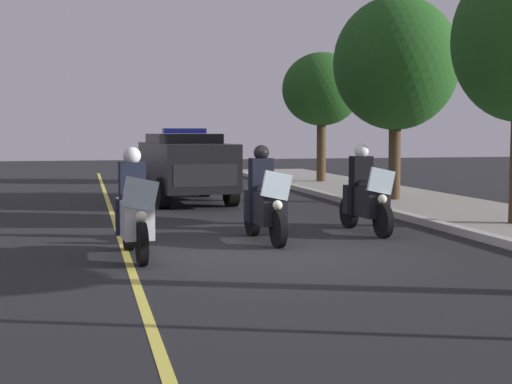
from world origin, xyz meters
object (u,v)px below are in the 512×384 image
Objects in this scene: tree_behind_suv at (322,90)px; police_motorcycle_trailing at (365,197)px; police_motorcycle_lead_left at (134,213)px; tree_far_back at (396,64)px; police_motorcycle_lead_right at (264,202)px; police_suv at (185,164)px.

police_motorcycle_trailing is at bearing -14.72° from tree_behind_suv.
tree_far_back reaches higher than police_motorcycle_lead_left.
police_motorcycle_trailing is (-0.65, 2.17, 0.00)m from police_motorcycle_lead_right.
tree_behind_suv is at bearing 157.70° from police_motorcycle_lead_right.
police_motorcycle_trailing is 13.66m from tree_behind_suv.
tree_behind_suv is at bearing 165.28° from police_motorcycle_trailing.
tree_behind_suv is at bearing 151.68° from police_motorcycle_lead_left.
police_motorcycle_lead_right is at bearing -22.30° from tree_behind_suv.
police_suv is at bearing -159.92° from police_motorcycle_trailing.
tree_behind_suv is at bearing 177.30° from tree_far_back.
police_motorcycle_lead_right is 0.39× the size of tree_far_back.
tree_far_back is at bearing 74.97° from police_suv.
police_motorcycle_lead_left is at bearing -28.32° from tree_behind_suv.
tree_far_back is at bearing 139.59° from police_motorcycle_lead_right.
police_motorcycle_lead_right is 0.45× the size of tree_behind_suv.
tree_far_back is at bearing 133.82° from police_motorcycle_lead_left.
police_motorcycle_lead_right is 8.62m from tree_far_back.
tree_behind_suv reaches higher than police_motorcycle_lead_left.
police_motorcycle_lead_left is 10.95m from tree_far_back.
tree_behind_suv reaches higher than police_motorcycle_lead_right.
police_suv reaches higher than police_motorcycle_trailing.
police_suv is (-8.77, 1.99, 0.37)m from police_motorcycle_lead_left.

